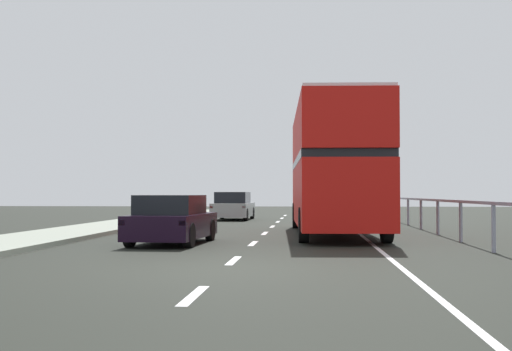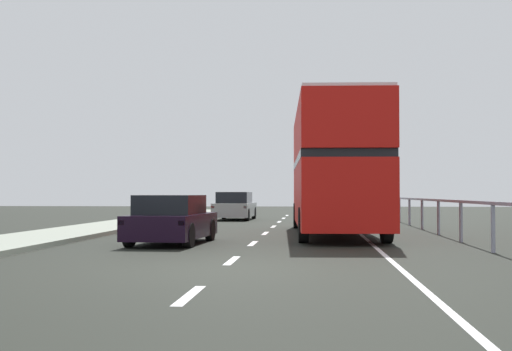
# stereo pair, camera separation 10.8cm
# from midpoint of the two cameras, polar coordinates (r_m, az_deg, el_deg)

# --- Properties ---
(ground_plane) EXTENTS (75.23, 120.00, 0.10)m
(ground_plane) POSITION_cam_midpoint_polar(r_m,az_deg,el_deg) (12.82, -2.54, -7.97)
(ground_plane) COLOR black
(lane_paint_markings) EXTENTS (3.42, 46.00, 0.01)m
(lane_paint_markings) POSITION_cam_midpoint_polar(r_m,az_deg,el_deg) (21.56, 6.20, -5.19)
(lane_paint_markings) COLOR silver
(lane_paint_markings) RESTS_ON ground
(bridge_side_railing) EXTENTS (0.10, 42.00, 1.20)m
(bridge_side_railing) POSITION_cam_midpoint_polar(r_m,az_deg,el_deg) (22.05, 15.96, -2.57)
(bridge_side_railing) COLOR gray
(bridge_side_railing) RESTS_ON ground
(double_decker_bus_red) EXTENTS (3.05, 11.09, 4.29)m
(double_decker_bus_red) POSITION_cam_midpoint_polar(r_m,az_deg,el_deg) (23.24, 6.68, 0.74)
(double_decker_bus_red) COLOR red
(double_decker_bus_red) RESTS_ON ground
(hatchback_car_near) EXTENTS (1.94, 4.18, 1.35)m
(hatchback_car_near) POSITION_cam_midpoint_polar(r_m,az_deg,el_deg) (18.95, -6.90, -3.74)
(hatchback_car_near) COLOR black
(hatchback_car_near) RESTS_ON ground
(sedan_car_ahead) EXTENTS (1.94, 4.49, 1.46)m
(sedan_car_ahead) POSITION_cam_midpoint_polar(r_m,az_deg,el_deg) (35.94, -1.70, -2.61)
(sedan_car_ahead) COLOR #919696
(sedan_car_ahead) RESTS_ON ground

